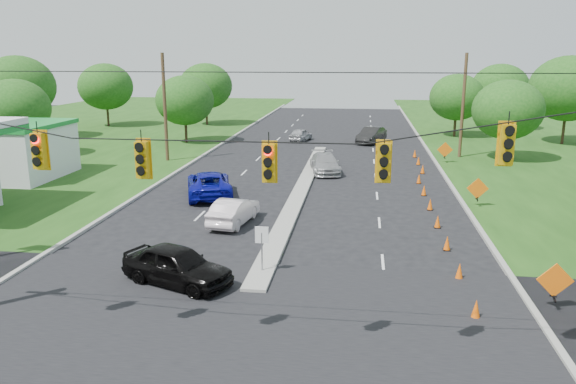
# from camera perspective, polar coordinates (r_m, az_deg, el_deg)

# --- Properties ---
(ground) EXTENTS (160.00, 160.00, 0.00)m
(ground) POSITION_cam_1_polar(r_m,az_deg,el_deg) (18.20, -6.09, -15.35)
(ground) COLOR black
(ground) RESTS_ON ground
(cross_street) EXTENTS (160.00, 14.00, 0.02)m
(cross_street) POSITION_cam_1_polar(r_m,az_deg,el_deg) (18.20, -6.09, -15.35)
(cross_street) COLOR black
(cross_street) RESTS_ON ground
(curb_left) EXTENTS (0.25, 110.00, 0.16)m
(curb_left) POSITION_cam_1_polar(r_m,az_deg,el_deg) (48.35, -9.44, 3.07)
(curb_left) COLOR gray
(curb_left) RESTS_ON ground
(curb_right) EXTENTS (0.25, 110.00, 0.16)m
(curb_right) POSITION_cam_1_polar(r_m,az_deg,el_deg) (46.68, 15.05, 2.40)
(curb_right) COLOR gray
(curb_right) RESTS_ON ground
(median) EXTENTS (1.00, 34.00, 0.18)m
(median) POSITION_cam_1_polar(r_m,az_deg,el_deg) (37.68, 1.38, 0.22)
(median) COLOR gray
(median) RESTS_ON ground
(median_sign) EXTENTS (0.55, 0.06, 2.05)m
(median_sign) POSITION_cam_1_polar(r_m,az_deg,el_deg) (22.99, -2.68, -4.94)
(median_sign) COLOR gray
(median_sign) RESTS_ON ground
(signal_span) EXTENTS (25.60, 0.32, 9.00)m
(signal_span) POSITION_cam_1_polar(r_m,az_deg,el_deg) (15.45, -7.60, -0.83)
(signal_span) COLOR #422D1C
(signal_span) RESTS_ON ground
(utility_pole_far_left) EXTENTS (0.28, 0.28, 9.00)m
(utility_pole_far_left) POSITION_cam_1_polar(r_m,az_deg,el_deg) (48.49, -12.39, 8.34)
(utility_pole_far_left) COLOR #422D1C
(utility_pole_far_left) RESTS_ON ground
(utility_pole_far_right) EXTENTS (0.28, 0.28, 9.00)m
(utility_pole_far_right) POSITION_cam_1_polar(r_m,az_deg,el_deg) (51.32, 17.35, 8.32)
(utility_pole_far_right) COLOR #422D1C
(utility_pole_far_right) RESTS_ON ground
(cone_0) EXTENTS (0.32, 0.32, 0.70)m
(cone_0) POSITION_cam_1_polar(r_m,az_deg,el_deg) (20.68, 18.56, -11.21)
(cone_0) COLOR #FB5D08
(cone_0) RESTS_ON ground
(cone_1) EXTENTS (0.32, 0.32, 0.70)m
(cone_1) POSITION_cam_1_polar(r_m,az_deg,el_deg) (23.85, 17.02, -7.69)
(cone_1) COLOR #FB5D08
(cone_1) RESTS_ON ground
(cone_2) EXTENTS (0.32, 0.32, 0.70)m
(cone_2) POSITION_cam_1_polar(r_m,az_deg,el_deg) (27.10, 15.86, -5.01)
(cone_2) COLOR #FB5D08
(cone_2) RESTS_ON ground
(cone_3) EXTENTS (0.32, 0.32, 0.70)m
(cone_3) POSITION_cam_1_polar(r_m,az_deg,el_deg) (30.41, 14.96, -2.90)
(cone_3) COLOR #FB5D08
(cone_3) RESTS_ON ground
(cone_4) EXTENTS (0.32, 0.32, 0.70)m
(cone_4) POSITION_cam_1_polar(r_m,az_deg,el_deg) (33.75, 14.24, -1.21)
(cone_4) COLOR #FB5D08
(cone_4) RESTS_ON ground
(cone_5) EXTENTS (0.32, 0.32, 0.70)m
(cone_5) POSITION_cam_1_polar(r_m,az_deg,el_deg) (37.13, 13.65, 0.17)
(cone_5) COLOR #FB5D08
(cone_5) RESTS_ON ground
(cone_6) EXTENTS (0.32, 0.32, 0.70)m
(cone_6) POSITION_cam_1_polar(r_m,az_deg,el_deg) (40.52, 13.16, 1.33)
(cone_6) COLOR #FB5D08
(cone_6) RESTS_ON ground
(cone_7) EXTENTS (0.32, 0.32, 0.70)m
(cone_7) POSITION_cam_1_polar(r_m,az_deg,el_deg) (44.00, 13.53, 2.28)
(cone_7) COLOR #FB5D08
(cone_7) RESTS_ON ground
(cone_8) EXTENTS (0.32, 0.32, 0.70)m
(cone_8) POSITION_cam_1_polar(r_m,az_deg,el_deg) (47.42, 13.11, 3.11)
(cone_8) COLOR #FB5D08
(cone_8) RESTS_ON ground
(cone_9) EXTENTS (0.32, 0.32, 0.70)m
(cone_9) POSITION_cam_1_polar(r_m,az_deg,el_deg) (50.85, 12.76, 3.84)
(cone_9) COLOR #FB5D08
(cone_9) RESTS_ON ground
(work_sign_0) EXTENTS (1.27, 0.58, 1.37)m
(work_sign_0) POSITION_cam_1_polar(r_m,az_deg,el_deg) (22.00, 25.49, -8.23)
(work_sign_0) COLOR black
(work_sign_0) RESTS_ON ground
(work_sign_1) EXTENTS (1.27, 0.58, 1.37)m
(work_sign_1) POSITION_cam_1_polar(r_m,az_deg,el_deg) (34.98, 18.70, 0.25)
(work_sign_1) COLOR black
(work_sign_1) RESTS_ON ground
(work_sign_2) EXTENTS (1.27, 0.58, 1.37)m
(work_sign_2) POSITION_cam_1_polar(r_m,az_deg,el_deg) (48.53, 15.66, 4.09)
(work_sign_2) COLOR black
(work_sign_2) RESTS_ON ground
(tree_2) EXTENTS (5.88, 5.88, 6.86)m
(tree_2) POSITION_cam_1_polar(r_m,az_deg,el_deg) (54.58, -25.96, 7.68)
(tree_2) COLOR black
(tree_2) RESTS_ON ground
(tree_3) EXTENTS (7.56, 7.56, 8.82)m
(tree_3) POSITION_cam_1_polar(r_m,az_deg,el_deg) (66.12, -25.73, 9.62)
(tree_3) COLOR black
(tree_3) RESTS_ON ground
(tree_4) EXTENTS (6.72, 6.72, 7.84)m
(tree_4) POSITION_cam_1_polar(r_m,az_deg,el_deg) (74.70, -18.03, 10.15)
(tree_4) COLOR black
(tree_4) RESTS_ON ground
(tree_5) EXTENTS (5.88, 5.88, 6.86)m
(tree_5) POSITION_cam_1_polar(r_m,az_deg,el_deg) (58.42, -10.45, 9.14)
(tree_5) COLOR black
(tree_5) RESTS_ON ground
(tree_6) EXTENTS (6.72, 6.72, 7.84)m
(tree_6) POSITION_cam_1_polar(r_m,az_deg,el_deg) (73.28, -8.36, 10.61)
(tree_6) COLOR black
(tree_6) RESTS_ON ground
(tree_9) EXTENTS (5.88, 5.88, 6.86)m
(tree_9) POSITION_cam_1_polar(r_m,az_deg,el_deg) (51.07, 21.43, 7.79)
(tree_9) COLOR black
(tree_9) RESTS_ON ground
(tree_10) EXTENTS (7.56, 7.56, 8.82)m
(tree_10) POSITION_cam_1_polar(r_m,az_deg,el_deg) (62.80, 26.59, 9.38)
(tree_10) COLOR black
(tree_10) RESTS_ON ground
(tree_11) EXTENTS (6.72, 6.72, 7.84)m
(tree_11) POSITION_cam_1_polar(r_m,az_deg,el_deg) (72.33, 20.72, 9.84)
(tree_11) COLOR black
(tree_11) RESTS_ON ground
(tree_12) EXTENTS (5.88, 5.88, 6.86)m
(tree_12) POSITION_cam_1_polar(r_m,az_deg,el_deg) (64.37, 16.78, 9.20)
(tree_12) COLOR black
(tree_12) RESTS_ON ground
(black_sedan) EXTENTS (5.01, 3.50, 1.58)m
(black_sedan) POSITION_cam_1_polar(r_m,az_deg,el_deg) (22.62, -11.20, -7.33)
(black_sedan) COLOR black
(black_sedan) RESTS_ON ground
(white_sedan) EXTENTS (2.10, 4.46, 1.41)m
(white_sedan) POSITION_cam_1_polar(r_m,az_deg,el_deg) (30.14, -5.52, -1.93)
(white_sedan) COLOR silver
(white_sedan) RESTS_ON ground
(blue_pickup) EXTENTS (4.32, 6.34, 1.61)m
(blue_pickup) POSITION_cam_1_polar(r_m,az_deg,el_deg) (36.19, -8.01, 0.83)
(blue_pickup) COLOR #0C0E95
(blue_pickup) RESTS_ON ground
(silver_car_far) EXTENTS (2.89, 5.30, 1.46)m
(silver_car_far) POSITION_cam_1_polar(r_m,az_deg,el_deg) (43.18, 3.79, 2.93)
(silver_car_far) COLOR gray
(silver_car_far) RESTS_ON ground
(silver_car_oncoming) EXTENTS (2.42, 4.13, 1.32)m
(silver_car_oncoming) POSITION_cam_1_polar(r_m,az_deg,el_deg) (59.19, 1.29, 5.84)
(silver_car_oncoming) COLOR #9E9DA1
(silver_car_oncoming) RESTS_ON ground
(dark_car_receding) EXTENTS (3.30, 5.20, 1.62)m
(dark_car_receding) POSITION_cam_1_polar(r_m,az_deg,el_deg) (58.38, 8.47, 5.73)
(dark_car_receding) COLOR black
(dark_car_receding) RESTS_ON ground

